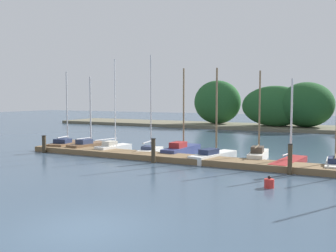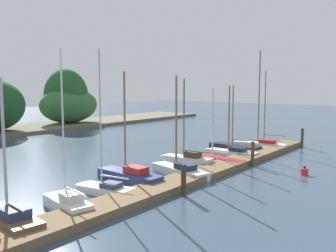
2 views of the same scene
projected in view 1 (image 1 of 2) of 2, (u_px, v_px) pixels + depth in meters
name	position (u px, v px, depth m)	size (l,w,h in m)	color
ground	(86.00, 229.00, 11.37)	(160.00, 160.00, 0.00)	#384C60
dock_pier	(222.00, 162.00, 22.17)	(28.01, 1.80, 0.35)	brown
far_shore	(314.00, 109.00, 45.24)	(67.26, 8.00, 7.23)	#66604C
sailboat_0	(67.00, 144.00, 29.42)	(1.98, 3.85, 5.87)	brown
sailboat_1	(89.00, 145.00, 28.44)	(1.49, 3.70, 5.44)	brown
sailboat_2	(114.00, 147.00, 27.19)	(1.50, 3.28, 6.61)	white
sailboat_3	(150.00, 149.00, 26.58)	(1.47, 3.14, 6.84)	silver
sailboat_4	(182.00, 149.00, 26.06)	(1.16, 4.35, 5.88)	navy
sailboat_5	(215.00, 155.00, 23.65)	(1.86, 4.37, 5.73)	white
sailboat_6	(258.00, 154.00, 23.59)	(1.27, 3.62, 5.56)	silver
sailboat_7	(290.00, 161.00, 21.91)	(1.52, 4.56, 4.99)	maroon
sailboat_8	(335.00, 163.00, 20.82)	(1.10, 4.05, 5.15)	silver
mooring_piling_0	(44.00, 144.00, 27.05)	(0.32, 0.32, 1.23)	#3D3323
mooring_piling_1	(153.00, 151.00, 22.76)	(0.28, 0.28, 1.48)	#3D3323
mooring_piling_2	(290.00, 159.00, 19.35)	(0.26, 0.26, 1.57)	#4C3D28
channel_buoy_0	(269.00, 183.00, 16.53)	(0.42, 0.42, 0.53)	red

